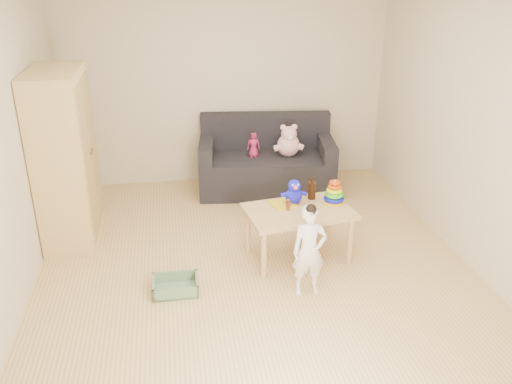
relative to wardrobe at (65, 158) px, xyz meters
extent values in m
plane|color=#DAB775|center=(1.75, -0.91, -0.86)|extent=(4.50, 4.50, 0.00)
plane|color=beige|center=(1.75, 1.34, 0.44)|extent=(4.00, 0.00, 4.00)
plane|color=beige|center=(1.75, -3.16, 0.44)|extent=(4.00, 0.00, 4.00)
plane|color=beige|center=(-0.25, -0.91, 0.44)|extent=(0.00, 4.50, 4.50)
plane|color=beige|center=(3.75, -0.91, 0.44)|extent=(0.00, 4.50, 4.50)
cube|color=#EDC982|center=(0.00, 0.00, 0.00)|extent=(0.48, 0.96, 1.72)
cube|color=black|center=(2.18, 0.85, -0.63)|extent=(1.70, 1.00, 0.45)
cube|color=tan|center=(2.18, -0.82, -0.60)|extent=(1.06, 0.75, 0.51)
imported|color=white|center=(2.13, -1.40, -0.47)|extent=(0.29, 0.20, 0.79)
imported|color=#BA225E|center=(2.02, 0.83, -0.26)|extent=(0.16, 0.12, 0.30)
cylinder|color=yellow|center=(2.55, -0.72, -0.34)|extent=(0.18, 0.18, 0.02)
cylinder|color=silver|center=(2.55, -0.72, -0.23)|extent=(0.02, 0.02, 0.22)
torus|color=#0A14AF|center=(2.55, -0.72, -0.30)|extent=(0.20, 0.20, 0.04)
torus|color=green|center=(2.55, -0.72, -0.26)|extent=(0.18, 0.18, 0.04)
torus|color=#D9EE0C|center=(2.55, -0.72, -0.22)|extent=(0.15, 0.15, 0.04)
torus|color=#C94D0A|center=(2.55, -0.72, -0.18)|extent=(0.13, 0.13, 0.04)
torus|color=red|center=(2.55, -0.72, -0.14)|extent=(0.11, 0.11, 0.04)
cylinder|color=black|center=(2.36, -0.60, -0.26)|extent=(0.08, 0.08, 0.17)
cylinder|color=black|center=(2.36, -0.60, -0.16)|extent=(0.03, 0.03, 0.05)
cylinder|color=black|center=(2.36, -0.60, -0.13)|extent=(0.04, 0.04, 0.01)
cube|color=gold|center=(2.05, -0.69, -0.34)|extent=(0.27, 0.27, 0.02)
camera|label=1|loc=(1.04, -5.25, 1.83)|focal=38.00mm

